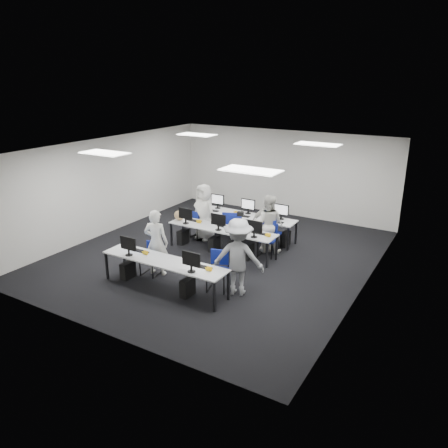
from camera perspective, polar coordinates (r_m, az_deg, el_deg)
The scene contains 23 objects.
room at distance 11.78m, azimuth -0.80°, elevation 2.71°, with size 9.00×9.02×3.00m.
ceiling_panels at distance 11.46m, azimuth -0.84°, elevation 9.86°, with size 5.20×4.60×0.02m.
desk_front at distance 10.21m, azimuth -7.85°, elevation -4.98°, with size 3.20×0.70×0.73m.
desk_mid at distance 12.20m, azimuth -0.30°, elevation -0.77°, with size 3.20×0.70×0.73m.
desk_back at distance 13.35m, azimuth 2.80°, elevation 0.97°, with size 3.20×0.70×0.73m.
equipment_front at distance 10.45m, azimuth -8.66°, elevation -6.41°, with size 2.51×0.41×1.19m.
equipment_mid at distance 12.39m, azimuth -1.10°, elevation -2.04°, with size 2.91×0.41×1.19m.
equipment_back at distance 13.39m, azimuth 3.53°, elevation -0.45°, with size 2.91×0.41×1.19m.
chair_0 at distance 11.19m, azimuth -9.54°, elevation -5.23°, with size 0.46×0.49×0.82m.
chair_1 at distance 10.29m, azimuth -0.81°, elevation -7.01°, with size 0.57×0.60×0.92m.
chair_2 at distance 13.45m, azimuth -3.27°, elevation -0.79°, with size 0.53×0.55×0.82m.
chair_3 at distance 12.79m, azimuth 0.60°, elevation -1.61°, with size 0.62×0.65×0.96m.
chair_4 at distance 12.21m, azimuth 5.73°, elevation -2.84°, with size 0.48×0.51×0.90m.
chair_5 at distance 13.56m, azimuth -3.28°, elevation -0.58°, with size 0.50×0.53×0.86m.
chair_6 at distance 13.07m, azimuth 1.65°, elevation -1.23°, with size 0.53×0.56×0.91m.
chair_7 at distance 12.54m, azimuth 6.12°, elevation -2.11°, with size 0.49×0.53×0.98m.
handbag at distance 12.88m, azimuth -5.89°, elevation 1.11°, with size 0.34×0.22×0.28m, color #98814E.
student_0 at distance 10.97m, azimuth -8.84°, elevation -2.40°, with size 0.62×0.40×1.69m, color white.
student_1 at distance 12.30m, azimuth 5.77°, elevation 0.06°, with size 0.81×0.63×1.66m, color white.
student_2 at distance 13.19m, azimuth -2.62°, elevation 1.56°, with size 0.84×0.55×1.72m, color white.
student_3 at distance 12.42m, azimuth 5.56°, elevation -0.04°, with size 0.90×0.38×1.54m, color white.
photographer at distance 9.85m, azimuth 1.88°, elevation -4.32°, with size 1.17×0.67×1.81m, color gray.
dslr_camera at distance 9.68m, azimuth 2.16°, elevation 1.34°, with size 0.14×0.18×0.10m, color black.
Camera 1 is at (5.91, -9.65, 4.78)m, focal length 35.00 mm.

